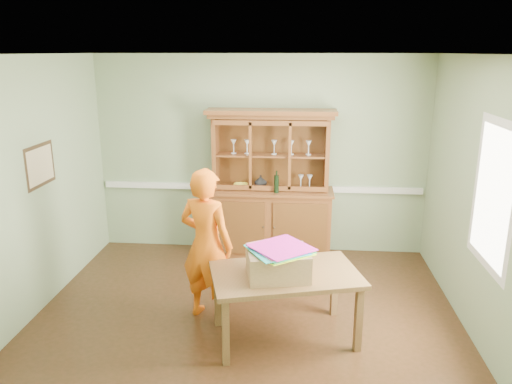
# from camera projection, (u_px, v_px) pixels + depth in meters

# --- Properties ---
(floor) EXTENTS (4.50, 4.50, 0.00)m
(floor) POSITION_uv_depth(u_px,v_px,m) (246.00, 319.00, 5.27)
(floor) COLOR #472816
(floor) RESTS_ON ground
(ceiling) EXTENTS (4.50, 4.50, 0.00)m
(ceiling) POSITION_uv_depth(u_px,v_px,m) (244.00, 54.00, 4.54)
(ceiling) COLOR white
(ceiling) RESTS_ON wall_back
(wall_back) EXTENTS (4.50, 0.00, 4.50)m
(wall_back) POSITION_uv_depth(u_px,v_px,m) (261.00, 155.00, 6.82)
(wall_back) COLOR gray
(wall_back) RESTS_ON floor
(wall_left) EXTENTS (0.00, 4.00, 4.00)m
(wall_left) POSITION_uv_depth(u_px,v_px,m) (26.00, 191.00, 5.09)
(wall_left) COLOR gray
(wall_left) RESTS_ON floor
(wall_right) EXTENTS (0.00, 4.00, 4.00)m
(wall_right) POSITION_uv_depth(u_px,v_px,m) (481.00, 202.00, 4.72)
(wall_right) COLOR gray
(wall_right) RESTS_ON floor
(wall_front) EXTENTS (4.50, 0.00, 4.50)m
(wall_front) POSITION_uv_depth(u_px,v_px,m) (209.00, 289.00, 2.99)
(wall_front) COLOR gray
(wall_front) RESTS_ON floor
(chair_rail) EXTENTS (4.41, 0.05, 0.08)m
(chair_rail) POSITION_uv_depth(u_px,v_px,m) (260.00, 188.00, 6.92)
(chair_rail) COLOR silver
(chair_rail) RESTS_ON wall_back
(framed_map) EXTENTS (0.03, 0.60, 0.46)m
(framed_map) POSITION_uv_depth(u_px,v_px,m) (41.00, 165.00, 5.32)
(framed_map) COLOR #362615
(framed_map) RESTS_ON wall_left
(window_panel) EXTENTS (0.03, 0.96, 1.36)m
(window_panel) POSITION_uv_depth(u_px,v_px,m) (492.00, 196.00, 4.39)
(window_panel) COLOR silver
(window_panel) RESTS_ON wall_right
(china_hutch) EXTENTS (1.70, 0.56, 2.00)m
(china_hutch) POSITION_uv_depth(u_px,v_px,m) (270.00, 206.00, 6.77)
(china_hutch) COLOR brown
(china_hutch) RESTS_ON floor
(dining_table) EXTENTS (1.56, 1.17, 0.70)m
(dining_table) POSITION_uv_depth(u_px,v_px,m) (285.00, 280.00, 4.77)
(dining_table) COLOR brown
(dining_table) RESTS_ON floor
(cardboard_box) EXTENTS (0.63, 0.55, 0.26)m
(cardboard_box) POSITION_uv_depth(u_px,v_px,m) (278.00, 264.00, 4.63)
(cardboard_box) COLOR #AA8257
(cardboard_box) RESTS_ON dining_table
(kite_stack) EXTENTS (0.65, 0.65, 0.05)m
(kite_stack) POSITION_uv_depth(u_px,v_px,m) (280.00, 249.00, 4.57)
(kite_stack) COLOR #CFFA1F
(kite_stack) RESTS_ON cardboard_box
(person) EXTENTS (0.69, 0.56, 1.62)m
(person) POSITION_uv_depth(u_px,v_px,m) (206.00, 245.00, 5.12)
(person) COLOR orange
(person) RESTS_ON floor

